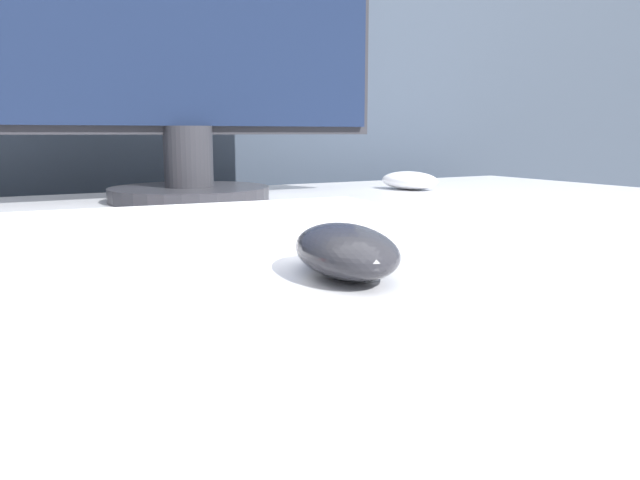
# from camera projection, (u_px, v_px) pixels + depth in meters

# --- Properties ---
(partition_panel) EXTENTS (5.00, 0.03, 1.46)m
(partition_panel) POSITION_uv_depth(u_px,v_px,m) (91.00, 201.00, 1.14)
(partition_panel) COLOR #333D4C
(partition_panel) RESTS_ON ground_plane
(computer_mouse_near) EXTENTS (0.09, 0.13, 0.03)m
(computer_mouse_near) POSITION_uv_depth(u_px,v_px,m) (345.00, 250.00, 0.42)
(computer_mouse_near) COLOR #232328
(computer_mouse_near) RESTS_ON desk
(keyboard) EXTENTS (0.40, 0.16, 0.02)m
(keyboard) POSITION_uv_depth(u_px,v_px,m) (205.00, 222.00, 0.60)
(keyboard) COLOR silver
(keyboard) RESTS_ON desk
(monitor) EXTENTS (0.60, 0.23, 0.42)m
(monitor) POSITION_uv_depth(u_px,v_px,m) (184.00, 42.00, 0.86)
(monitor) COLOR #28282D
(monitor) RESTS_ON desk
(computer_mouse_far) EXTENTS (0.09, 0.12, 0.03)m
(computer_mouse_far) POSITION_uv_depth(u_px,v_px,m) (409.00, 180.00, 1.07)
(computer_mouse_far) COLOR white
(computer_mouse_far) RESTS_ON desk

